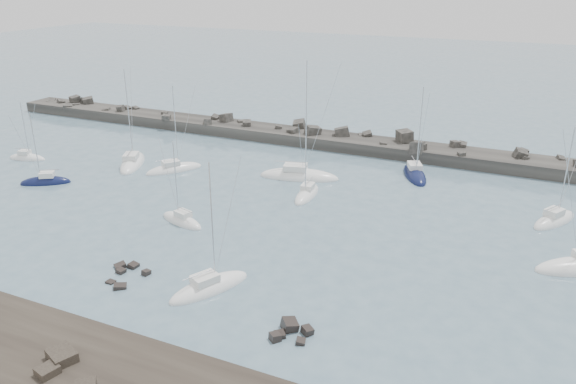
% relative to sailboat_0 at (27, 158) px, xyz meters
% --- Properties ---
extents(ground, '(400.00, 400.00, 0.00)m').
position_rel_sailboat_0_xyz_m(ground, '(40.29, -12.55, -0.13)').
color(ground, slate).
rests_on(ground, ground).
extents(rock_shelf, '(140.00, 12.00, 1.90)m').
position_rel_sailboat_0_xyz_m(rock_shelf, '(39.75, -34.56, -0.11)').
color(rock_shelf, black).
rests_on(rock_shelf, ground).
extents(rock_cluster_near, '(4.26, 4.69, 0.97)m').
position_rel_sailboat_0_xyz_m(rock_cluster_near, '(36.08, -21.27, -0.11)').
color(rock_cluster_near, black).
rests_on(rock_cluster_near, ground).
extents(rock_cluster_far, '(3.13, 3.24, 1.37)m').
position_rel_sailboat_0_xyz_m(rock_cluster_far, '(53.84, -23.19, 0.05)').
color(rock_cluster_far, black).
rests_on(rock_cluster_far, ground).
extents(breakwater, '(115.00, 7.16, 4.99)m').
position_rel_sailboat_0_xyz_m(breakwater, '(32.68, 25.46, 0.16)').
color(breakwater, '#2D2B28').
rests_on(breakwater, ground).
extents(sailboat_0, '(6.14, 3.16, 9.52)m').
position_rel_sailboat_0_xyz_m(sailboat_0, '(0.00, 0.00, 0.00)').
color(sailboat_0, white).
rests_on(sailboat_0, ground).
extents(sailboat_1, '(6.72, 9.68, 14.85)m').
position_rel_sailboat_0_xyz_m(sailboat_1, '(16.06, 4.58, 0.02)').
color(sailboat_1, white).
rests_on(sailboat_1, ground).
extents(sailboat_2, '(6.55, 5.21, 10.57)m').
position_rel_sailboat_0_xyz_m(sailboat_2, '(10.54, -6.45, 0.01)').
color(sailboat_2, '#0E143B').
rests_on(sailboat_2, ground).
extents(sailboat_3, '(6.88, 8.13, 12.95)m').
position_rel_sailboat_0_xyz_m(sailboat_3, '(23.11, 4.93, -0.00)').
color(sailboat_3, white).
rests_on(sailboat_3, ground).
extents(sailboat_4, '(11.42, 5.90, 17.14)m').
position_rel_sailboat_0_xyz_m(sailboat_4, '(40.45, 9.58, 0.01)').
color(sailboat_4, white).
rests_on(sailboat_4, ground).
extents(sailboat_5, '(6.63, 3.71, 10.24)m').
position_rel_sailboat_0_xyz_m(sailboat_5, '(34.22, -9.29, 0.01)').
color(sailboat_5, white).
rests_on(sailboat_5, ground).
extents(sailboat_6, '(2.64, 7.08, 11.13)m').
position_rel_sailboat_0_xyz_m(sailboat_6, '(43.97, 3.93, 0.00)').
color(sailboat_6, white).
rests_on(sailboat_6, ground).
extents(sailboat_7, '(5.78, 8.36, 12.81)m').
position_rel_sailboat_0_xyz_m(sailboat_7, '(44.65, -20.24, 0.00)').
color(sailboat_7, white).
rests_on(sailboat_7, ground).
extents(sailboat_8, '(5.91, 8.84, 13.55)m').
position_rel_sailboat_0_xyz_m(sailboat_8, '(54.71, 16.89, 0.01)').
color(sailboat_8, '#0E143B').
rests_on(sailboat_8, ground).
extents(sailboat_10, '(5.67, 7.60, 11.97)m').
position_rel_sailboat_0_xyz_m(sailboat_10, '(72.48, 8.23, 0.02)').
color(sailboat_10, white).
rests_on(sailboat_10, ground).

